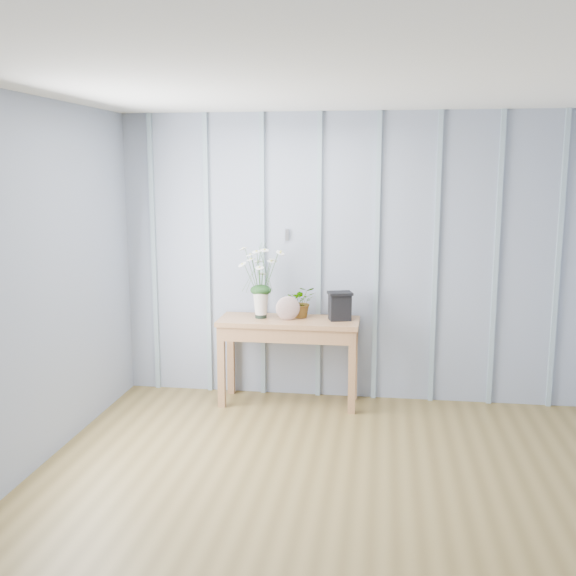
% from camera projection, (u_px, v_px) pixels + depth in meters
% --- Properties ---
extents(ground, '(4.50, 4.50, 0.00)m').
position_uv_depth(ground, '(323.00, 524.00, 3.88)').
color(ground, brown).
rests_on(ground, ground).
extents(room_shell, '(4.00, 4.50, 2.50)m').
position_uv_depth(room_shell, '(338.00, 174.00, 4.43)').
color(room_shell, '#929CB2').
rests_on(room_shell, ground).
extents(sideboard, '(1.20, 0.45, 0.75)m').
position_uv_depth(sideboard, '(289.00, 332.00, 5.78)').
color(sideboard, '#9B6B43').
rests_on(sideboard, ground).
extents(daisy_vase, '(0.45, 0.34, 0.63)m').
position_uv_depth(daisy_vase, '(261.00, 273.00, 5.74)').
color(daisy_vase, black).
rests_on(daisy_vase, sideboard).
extents(spider_plant, '(0.29, 0.26, 0.28)m').
position_uv_depth(spider_plant, '(301.00, 302.00, 5.81)').
color(spider_plant, '#143615').
rests_on(spider_plant, sideboard).
extents(felt_disc_vessel, '(0.22, 0.12, 0.21)m').
position_uv_depth(felt_disc_vessel, '(288.00, 308.00, 5.71)').
color(felt_disc_vessel, '#84494F').
rests_on(felt_disc_vessel, sideboard).
extents(carved_box, '(0.23, 0.20, 0.24)m').
position_uv_depth(carved_box, '(340.00, 306.00, 5.71)').
color(carved_box, black).
rests_on(carved_box, sideboard).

